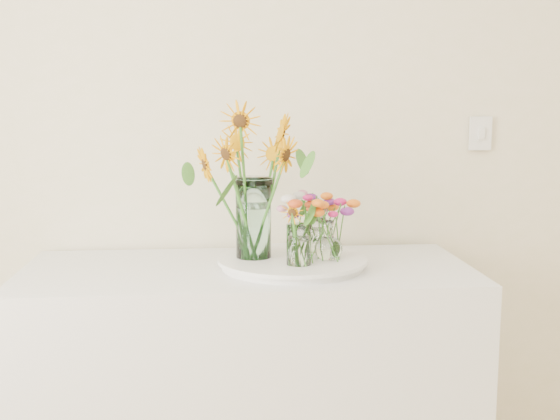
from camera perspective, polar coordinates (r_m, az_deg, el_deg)
The scene contains 10 objects.
counter at distance 2.35m, azimuth -2.57°, elevation -15.39°, with size 1.40×0.60×0.90m, color white.
tray at distance 2.20m, azimuth 1.02°, elevation -4.35°, with size 0.44×0.44×0.03m, color white.
mason_jar at distance 2.18m, azimuth -2.17°, elevation -0.67°, with size 0.11×0.11×0.26m, color #A9DBCC.
sunflower_bouquet at distance 2.16m, azimuth -2.19°, elevation 2.45°, with size 0.58×0.58×0.50m, color #E89904, non-canonical shape.
small_vase_a at distance 2.09m, azimuth 1.54°, elevation -2.90°, with size 0.07×0.07×0.13m, color white.
wildflower_posy_a at distance 2.08m, azimuth 1.55°, elevation -1.68°, with size 0.18×0.18×0.22m, color orange, non-canonical shape.
small_vase_b at distance 2.17m, azimuth 3.97°, elevation -2.48°, with size 0.09×0.09×0.13m, color white, non-canonical shape.
wildflower_posy_b at distance 2.17m, azimuth 3.98°, elevation -1.31°, with size 0.23×0.23×0.22m, color orange, non-canonical shape.
small_vase_c at distance 2.28m, azimuth 2.88°, elevation -2.05°, with size 0.07×0.07×0.12m, color white.
wildflower_posy_c at distance 2.27m, azimuth 2.89°, elevation -0.94°, with size 0.20×0.20×0.21m, color orange, non-canonical shape.
Camera 1 is at (-0.40, -0.21, 1.41)m, focal length 45.00 mm.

